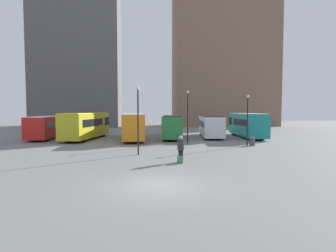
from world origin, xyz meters
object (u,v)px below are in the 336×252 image
Objects in this scene: bus_5 at (247,124)px; suitcase at (180,160)px; trash_bin at (252,142)px; lamp_post_2 at (188,113)px; bus_0 at (47,126)px; bus_4 at (210,126)px; bus_1 at (87,125)px; traveler at (181,146)px; lamp_post_0 at (138,115)px; bus_2 at (133,126)px; bus_3 at (172,126)px; lamp_post_1 at (247,116)px.

suitcase is at bearing 150.28° from bus_5.
lamp_post_2 is at bearing 157.91° from trash_bin.
bus_0 is 10.96× the size of trash_bin.
bus_4 is at bearing 57.29° from lamp_post_2.
traveler is (9.85, -15.99, -0.71)m from bus_1.
suitcase is at bearing -139.51° from bus_1.
lamp_post_0 is at bearing 152.98° from bus_4.
suitcase is (14.91, -17.58, -1.32)m from bus_0.
traveler is at bearing -138.42° from bus_1.
bus_2 is 1.87× the size of lamp_post_0.
bus_3 reaches higher than traveler.
lamp_post_0 is at bearing -141.87° from bus_1.
bus_5 is at bearing -49.66° from suitcase.
lamp_post_0 reaches higher than bus_4.
bus_0 reaches higher than traveler.
traveler is 2.17× the size of trash_bin.
bus_2 is 1.00× the size of bus_5.
suitcase is at bearing -52.30° from lamp_post_0.
traveler is at bearing -135.65° from lamp_post_1.
bus_2 is at bearing 149.01° from lamp_post_1.
bus_1 is 21.15m from bus_5.
bus_4 reaches higher than bus_0.
bus_0 is 25.31m from trash_bin.
bus_1 is 2.07× the size of lamp_post_1.
bus_5 is 19.43m from lamp_post_0.
trash_bin is (-2.81, -8.50, -1.34)m from bus_5.
suitcase is at bearing -178.25° from bus_3.
bus_4 is 1.90× the size of lamp_post_1.
lamp_post_2 is (-5.70, 2.62, 0.32)m from lamp_post_1.
bus_5 is at bearing -50.19° from traveler.
bus_4 is 9.47m from lamp_post_1.
bus_5 reaches higher than suitcase.
bus_2 is 15.31m from bus_5.
bus_1 is 13.40m from lamp_post_2.
bus_4 is (21.50, -0.10, 0.01)m from bus_0.
bus_3 is (11.02, 0.82, -0.19)m from bus_1.
lamp_post_0 reaches higher than bus_2.
trash_bin is at bearing -159.87° from bus_4.
lamp_post_1 is 2.70m from trash_bin.
lamp_post_0 is (6.82, -12.73, 1.44)m from bus_1.
bus_1 is 1.94× the size of lamp_post_0.
bus_5 is 1.78× the size of lamp_post_2.
trash_bin is at bearing 166.18° from bus_5.
lamp_post_0 is 0.95× the size of lamp_post_2.
lamp_post_0 is (-3.03, 3.26, 2.15)m from traveler.
bus_5 is at bearing -86.91° from bus_3.
bus_4 is 8.08m from lamp_post_2.
bus_2 reaches higher than trash_bin.
traveler is at bearing -137.42° from trash_bin.
lamp_post_2 reaches higher than suitcase.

